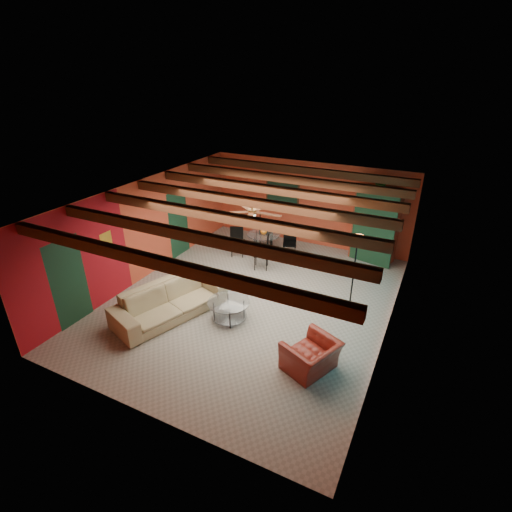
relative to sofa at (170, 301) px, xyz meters
The scene contains 11 objects.
room 2.89m from the sofa, 47.17° to the left, with size 6.52×8.01×2.71m.
sofa is the anchor object (origin of this frame).
armchair 3.57m from the sofa, ahead, with size 0.98×0.85×0.63m, color maroon.
coffee_table 1.41m from the sofa, 18.62° to the left, with size 0.97×0.97×0.50m, color white, non-canonical shape.
dining_table 3.89m from the sofa, 81.10° to the left, with size 1.99×1.99×1.03m, color silver, non-canonical shape.
armoire 6.33m from the sofa, 54.72° to the left, with size 1.22×0.60×2.15m, color maroon.
floor_lamp 4.31m from the sofa, 28.74° to the left, with size 0.39×0.39×1.95m, color black, non-canonical shape.
ceiling_fan 2.83m from the sofa, 45.05° to the left, with size 1.50×1.50×0.44m, color #472614, non-canonical shape.
painting 5.57m from the sofa, 84.34° to the left, with size 1.05×0.03×0.65m, color black.
potted_plant 6.60m from the sofa, 54.72° to the left, with size 0.44×0.38×0.49m, color #26661E.
vase 3.96m from the sofa, 81.10° to the left, with size 0.20×0.20×0.21m, color orange.
Camera 1 is at (3.77, -7.42, 5.31)m, focal length 27.21 mm.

